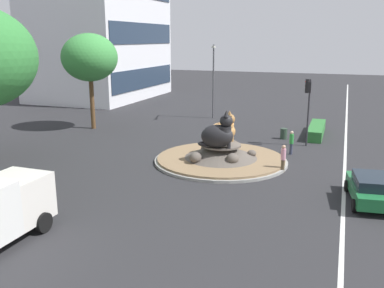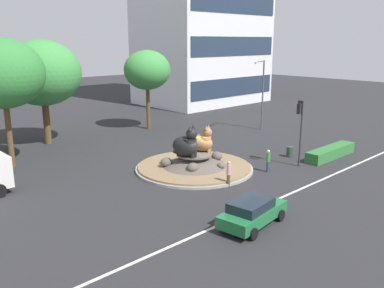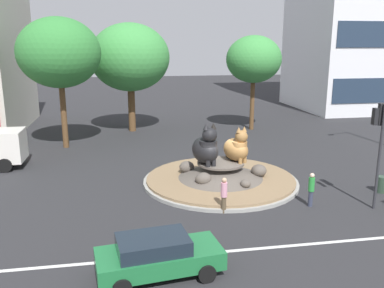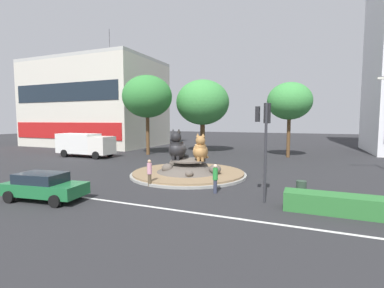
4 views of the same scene
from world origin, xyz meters
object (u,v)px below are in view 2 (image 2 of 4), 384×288
Objects in this scene: second_tree_near_tower at (2,74)px; streetlight_arm at (262,90)px; broadleaf_tree_behind_island at (147,70)px; pedestrian_green_shirt at (268,160)px; sedan_on_far_lane at (252,212)px; cat_statue_tabby at (203,142)px; third_tree_left at (42,73)px; traffic_light_mast at (300,119)px; litter_bin at (290,152)px; cat_statue_black at (187,145)px; pedestrian_pink_shirt at (229,173)px.

streetlight_arm is at bearing -11.10° from second_tree_near_tower.
broadleaf_tree_behind_island reaches higher than pedestrian_green_shirt.
broadleaf_tree_behind_island is 26.73m from sedan_on_far_lane.
broadleaf_tree_behind_island is 1.90× the size of sedan_on_far_lane.
cat_statue_tabby is 0.24× the size of third_tree_left.
traffic_light_mast is 22.77m from second_tree_near_tower.
second_tree_near_tower is 21.28m from sedan_on_far_lane.
third_tree_left is at bearing 173.60° from broadleaf_tree_behind_island.
traffic_light_mast is 4.30m from litter_bin.
third_tree_left is (5.37, 5.38, -0.55)m from second_tree_near_tower.
streetlight_arm is (16.13, 5.40, 2.30)m from cat_statue_black.
broadleaf_tree_behind_island reaches higher than cat_statue_tabby.
broadleaf_tree_behind_island is at bearing 95.93° from litter_bin.
traffic_light_mast is at bearing 42.52° from cat_statue_black.
sedan_on_far_lane is at bearing 19.58° from streetlight_arm.
traffic_light_mast is at bearing -61.54° from third_tree_left.
second_tree_near_tower is at bearing -154.08° from cat_statue_tabby.
cat_statue_black is 14.72m from second_tree_near_tower.
broadleaf_tree_behind_island is 0.88× the size of second_tree_near_tower.
sedan_on_far_lane is at bearing -74.28° from second_tree_near_tower.
broadleaf_tree_behind_island is 17.09m from second_tree_near_tower.
streetlight_arm is (19.89, -10.33, -2.29)m from third_tree_left.
second_tree_near_tower is 18.32m from pedestrian_pink_shirt.
cat_statue_black reaches higher than sedan_on_far_lane.
third_tree_left is at bearing 33.67° from pedestrian_pink_shirt.
pedestrian_pink_shirt is at bearing -79.32° from third_tree_left.
third_tree_left is 5.50× the size of pedestrian_pink_shirt.
second_tree_near_tower is at bearing -166.04° from broadleaf_tree_behind_island.
traffic_light_mast is (5.54, -5.10, 1.80)m from cat_statue_tabby.
streetlight_arm is at bearing -27.45° from third_tree_left.
streetlight_arm is at bearing -37.13° from traffic_light_mast.
second_tree_near_tower reaches higher than cat_statue_black.
second_tree_near_tower is at bearing -152.70° from cat_statue_black.
streetlight_arm reaches higher than pedestrian_green_shirt.
streetlight_arm is 4.37× the size of pedestrian_green_shirt.
litter_bin is (-6.87, -8.37, -3.99)m from streetlight_arm.
pedestrian_green_shirt is at bearing -66.40° from pedestrian_pink_shirt.
traffic_light_mast is at bearing 25.97° from cat_statue_tabby.
pedestrian_pink_shirt is at bearing 14.03° from streetlight_arm.
litter_bin is (1.83, 1.92, -3.37)m from traffic_light_mast.
cat_statue_tabby is 15.87m from second_tree_near_tower.
second_tree_near_tower is at bearing 50.43° from traffic_light_mast.
traffic_light_mast is at bearing -70.71° from pedestrian_green_shirt.
second_tree_near_tower is 7.62m from third_tree_left.
litter_bin is at bearing 33.83° from streetlight_arm.
cat_statue_tabby is 0.27× the size of broadleaf_tree_behind_island.
cat_statue_black is 4.39m from pedestrian_pink_shirt.
cat_statue_tabby is 0.46× the size of traffic_light_mast.
cat_statue_tabby is at bearing -111.29° from broadleaf_tree_behind_island.
second_tree_near_tower is 25.89m from streetlight_arm.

